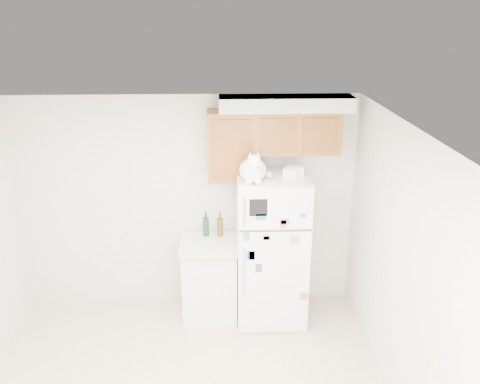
{
  "coord_description": "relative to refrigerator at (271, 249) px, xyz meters",
  "views": [
    {
      "loc": [
        0.39,
        -3.43,
        3.38
      ],
      "look_at": [
        0.58,
        1.55,
        1.55
      ],
      "focal_mm": 38.0,
      "sensor_mm": 36.0,
      "label": 1
    }
  ],
  "objects": [
    {
      "name": "storage_box_back",
      "position": [
        0.24,
        0.04,
        0.9
      ],
      "size": [
        0.19,
        0.15,
        0.1
      ],
      "primitive_type": "cube",
      "rotation": [
        0.0,
        0.0,
        -0.09
      ],
      "color": "white",
      "rests_on": "refrigerator"
    },
    {
      "name": "storage_box_front",
      "position": [
        0.18,
        -0.02,
        0.89
      ],
      "size": [
        0.18,
        0.15,
        0.09
      ],
      "primitive_type": "cube",
      "rotation": [
        0.0,
        0.0,
        -0.33
      ],
      "color": "white",
      "rests_on": "refrigerator"
    },
    {
      "name": "base_counter",
      "position": [
        -0.69,
        0.07,
        -0.39
      ],
      "size": [
        0.64,
        0.64,
        0.92
      ],
      "color": "white",
      "rests_on": "ground_plane"
    },
    {
      "name": "refrigerator",
      "position": [
        0.0,
        0.0,
        0.0
      ],
      "size": [
        0.76,
        0.78,
        1.7
      ],
      "color": "white",
      "rests_on": "ground_plane"
    },
    {
      "name": "bottle_green",
      "position": [
        -0.72,
        0.24,
        0.22
      ],
      "size": [
        0.07,
        0.07,
        0.29
      ],
      "primitive_type": null,
      "color": "#19381E",
      "rests_on": "base_counter"
    },
    {
      "name": "bottle_amber",
      "position": [
        -0.56,
        0.23,
        0.21
      ],
      "size": [
        0.07,
        0.07,
        0.29
      ],
      "primitive_type": null,
      "color": "#593814",
      "rests_on": "base_counter"
    },
    {
      "name": "cat",
      "position": [
        -0.22,
        -0.16,
        0.98
      ],
      "size": [
        0.34,
        0.5,
        0.35
      ],
      "color": "white",
      "rests_on": "refrigerator"
    },
    {
      "name": "room_shell",
      "position": [
        -0.81,
        -1.36,
        0.82
      ],
      "size": [
        3.84,
        4.04,
        2.52
      ],
      "color": "silver",
      "rests_on": "ground_plane"
    }
  ]
}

